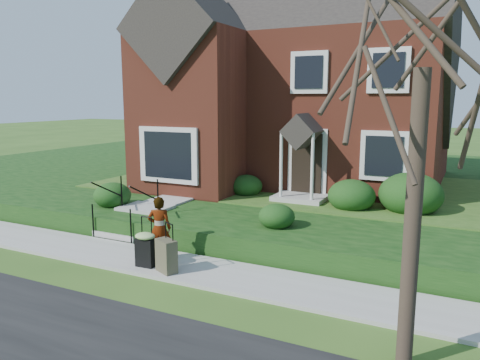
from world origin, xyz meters
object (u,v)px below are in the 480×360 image
Objects in this scene: front_steps at (136,217)px; suitcase_olive at (166,256)px; tree_verge at (425,36)px; woman at (159,228)px; suitcase_black at (145,247)px.

front_steps is 1.86× the size of suitcase_olive.
tree_verge is at bearing 10.09° from suitcase_olive.
suitcase_olive is (0.60, -0.60, -0.39)m from woman.
suitcase_black is at bearing -47.04° from front_steps.
suitcase_olive is at bearing -9.60° from suitcase_black.
woman is 1.38× the size of suitcase_olive.
suitcase_olive is (2.69, -2.31, -0.03)m from front_steps.
tree_verge reaches higher than suitcase_olive.
front_steps is 0.31× the size of tree_verge.
suitcase_olive is (0.62, -0.07, -0.08)m from suitcase_black.
woman is 0.93m from suitcase_olive.
tree_verge is (5.69, -1.94, 3.74)m from woman.
suitcase_black is at bearing 166.02° from tree_verge.
tree_verge reaches higher than suitcase_black.
tree_verge is (7.78, -3.65, 4.10)m from front_steps.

